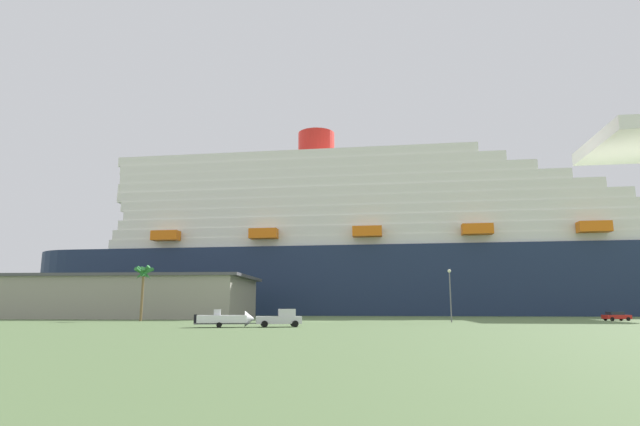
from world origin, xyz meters
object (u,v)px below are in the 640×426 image
Objects in this scene: street_lamp at (450,288)px; parked_car_blue_suv at (189,314)px; pickup_truck at (281,318)px; parked_car_red_hatchback at (616,316)px; cruise_ship at (407,251)px; small_boat_on_trailer at (228,319)px; parked_car_white_van at (192,315)px; palm_tree at (143,276)px.

street_lamp is 55.86m from parked_car_blue_suv.
parked_car_red_hatchback is at bearing 30.13° from pickup_truck.
small_boat_on_trailer is (-30.41, -91.79, -18.21)m from cruise_ship.
small_boat_on_trailer is 41.27m from parked_car_white_van.
street_lamp is at bearing -23.44° from parked_car_blue_suv.
cruise_ship is at bearing 42.98° from parked_car_blue_suv.
pickup_truck is 32.51m from street_lamp.
palm_tree is (-28.32, 23.36, 6.79)m from pickup_truck.
parked_car_red_hatchback is at bearing -7.52° from parked_car_blue_suv.
parked_car_red_hatchback is (30.89, 11.32, -4.66)m from street_lamp.
palm_tree reaches higher than street_lamp.
pickup_truck is (-24.16, -90.23, -18.12)m from cruise_ship.
cruise_ship is 70.71m from street_lamp.
small_boat_on_trailer is at bearing -143.95° from street_lamp.
parked_car_red_hatchback and parked_car_white_van have the same top height.
small_boat_on_trailer is at bearing -165.99° from pickup_truck.
parked_car_red_hatchback is (31.27, -58.06, -18.33)m from cruise_ship.
parked_car_white_van is at bearing 162.47° from street_lamp.
palm_tree is 84.50m from parked_car_red_hatchback.
parked_car_white_van is (-78.80, 3.82, -0.00)m from parked_car_red_hatchback.
parked_car_white_van is at bearing 114.50° from small_boat_on_trailer.
street_lamp is 1.91× the size of parked_car_white_van.
parked_car_white_van is (-47.90, 15.14, -4.67)m from street_lamp.
pickup_truck is at bearing -104.99° from cruise_ship.
street_lamp is (24.54, 20.85, 4.45)m from pickup_truck.
parked_car_red_hatchback is 78.89m from parked_car_white_van.
palm_tree is at bearing -173.99° from parked_car_red_hatchback.
street_lamp is at bearing -2.72° from palm_tree.
small_boat_on_trailer reaches higher than parked_car_red_hatchback.
street_lamp is at bearing 36.05° from small_boat_on_trailer.
parked_car_blue_suv is at bearing 114.48° from small_boat_on_trailer.
street_lamp is 1.79× the size of parked_car_red_hatchback.
cruise_ship is 95.15m from pickup_truck.
parked_car_blue_suv is at bearing 172.48° from parked_car_red_hatchback.
parked_car_red_hatchback is (61.68, 33.73, -0.13)m from small_boat_on_trailer.
cruise_ship is at bearing 48.77° from parked_car_white_van.
pickup_truck is 6.45m from small_boat_on_trailer.
cruise_ship reaches higher than parked_car_white_van.
palm_tree reaches higher than small_boat_on_trailer.
small_boat_on_trailer is 0.96× the size of street_lamp.
cruise_ship is 30.48× the size of small_boat_on_trailer.
parked_car_white_van is at bearing 123.00° from pickup_truck.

